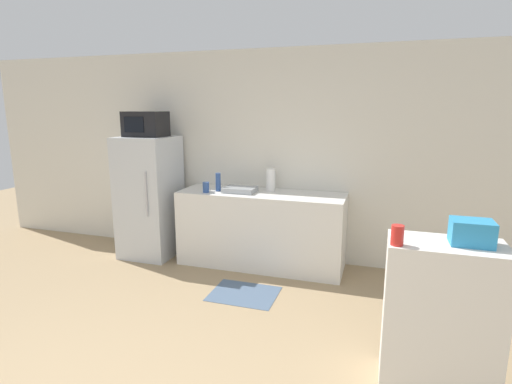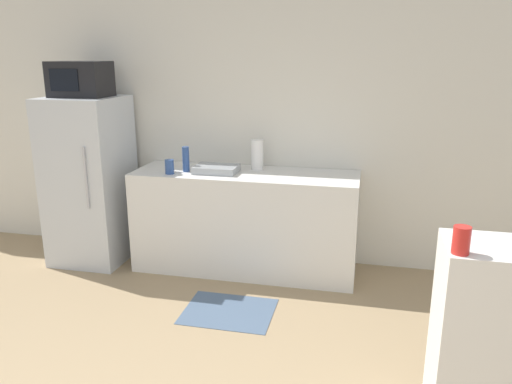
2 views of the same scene
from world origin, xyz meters
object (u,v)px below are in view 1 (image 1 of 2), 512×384
(refrigerator, at_px, (150,197))
(bottle_tall, at_px, (218,182))
(bottle_short, at_px, (206,187))
(paper_towel_roll, at_px, (271,180))
(microwave, at_px, (146,124))
(basket, at_px, (472,232))
(jar, at_px, (397,235))

(refrigerator, distance_m, bottle_tall, 0.99)
(bottle_tall, relative_size, bottle_short, 1.77)
(bottle_tall, relative_size, paper_towel_roll, 0.82)
(microwave, distance_m, basket, 3.84)
(refrigerator, xyz_separation_m, paper_towel_roll, (1.56, 0.23, 0.27))
(bottle_short, height_order, paper_towel_roll, paper_towel_roll)
(basket, bearing_deg, bottle_short, 148.76)
(microwave, xyz_separation_m, jar, (2.96, -1.82, -0.59))
(basket, xyz_separation_m, paper_towel_roll, (-1.85, 1.89, -0.08))
(microwave, height_order, bottle_tall, microwave)
(bottle_short, height_order, jar, jar)
(refrigerator, distance_m, basket, 3.81)
(paper_towel_roll, bearing_deg, bottle_tall, -159.78)
(refrigerator, distance_m, jar, 3.49)
(bottle_tall, distance_m, paper_towel_roll, 0.64)
(bottle_short, bearing_deg, bottle_tall, 47.78)
(microwave, xyz_separation_m, basket, (3.41, -1.66, -0.58))
(refrigerator, xyz_separation_m, bottle_short, (0.85, -0.11, 0.20))
(bottle_tall, height_order, bottle_short, bottle_tall)
(microwave, bearing_deg, bottle_short, -7.41)
(paper_towel_roll, bearing_deg, microwave, -171.64)
(refrigerator, relative_size, bottle_short, 12.30)
(microwave, bearing_deg, bottle_tall, 0.51)
(bottle_short, xyz_separation_m, paper_towel_roll, (0.71, 0.34, 0.07))
(basket, bearing_deg, microwave, 154.02)
(bottle_tall, bearing_deg, bottle_short, -132.22)
(refrigerator, bearing_deg, bottle_short, -7.50)
(refrigerator, distance_m, bottle_short, 0.88)
(jar, bearing_deg, basket, 19.02)
(refrigerator, height_order, paper_towel_roll, refrigerator)
(microwave, bearing_deg, basket, -25.98)
(jar, bearing_deg, bottle_tall, 137.65)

